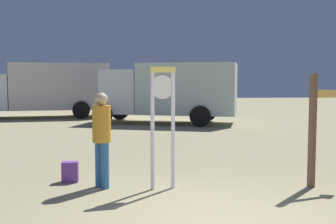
% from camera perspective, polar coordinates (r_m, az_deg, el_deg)
% --- Properties ---
extents(standing_clock, '(0.47, 0.15, 2.20)m').
position_cam_1_polar(standing_clock, '(7.17, -0.77, -0.30)').
color(standing_clock, white).
rests_on(standing_clock, ground_plane).
extents(arrow_sign, '(1.10, 0.46, 2.08)m').
position_cam_1_polar(arrow_sign, '(8.00, 21.91, -0.02)').
color(arrow_sign, brown).
rests_on(arrow_sign, ground_plane).
extents(person_near_clock, '(0.33, 0.33, 1.74)m').
position_cam_1_polar(person_near_clock, '(7.38, -9.40, -3.23)').
color(person_near_clock, '#2E6699').
rests_on(person_near_clock, ground_plane).
extents(backpack, '(0.31, 0.23, 0.39)m').
position_cam_1_polar(backpack, '(8.06, -13.74, -8.27)').
color(backpack, '#713F9D').
rests_on(backpack, ground_plane).
extents(box_truck_near, '(6.78, 4.43, 2.74)m').
position_cam_1_polar(box_truck_near, '(18.50, 0.47, 3.14)').
color(box_truck_near, silver).
rests_on(box_truck_near, ground_plane).
extents(box_truck_far, '(7.28, 3.21, 2.89)m').
position_cam_1_polar(box_truck_far, '(22.46, -16.77, 3.30)').
color(box_truck_far, silver).
rests_on(box_truck_far, ground_plane).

